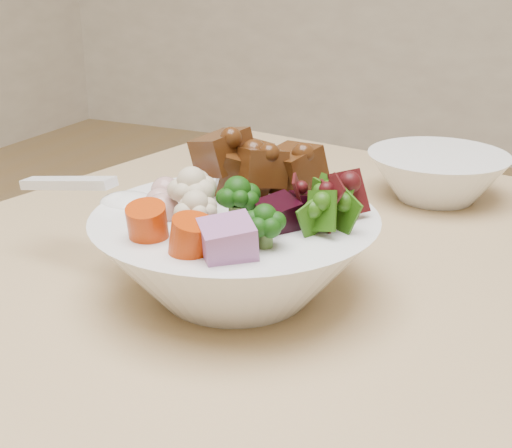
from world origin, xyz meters
The scene contains 3 objects.
food_bowl centered at (-0.09, 0.14, 0.71)m, with size 0.25×0.25×0.14m.
soup_spoon centered at (-0.22, 0.13, 0.74)m, with size 0.16×0.05×0.03m.
side_bowl centered at (0.02, 0.47, 0.69)m, with size 0.17×0.17×0.06m, color white, non-canonical shape.
Camera 1 is at (0.17, -0.38, 0.96)m, focal length 50.00 mm.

